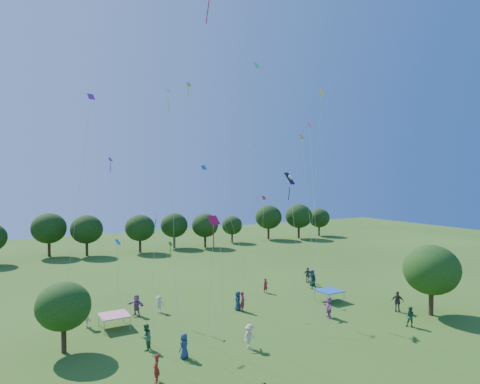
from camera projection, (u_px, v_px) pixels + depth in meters
name	position (u px, v px, depth m)	size (l,w,h in m)	color
near_tree_north	(63.00, 306.00, 29.31)	(3.70, 3.70, 4.90)	#422B19
near_tree_east	(432.00, 270.00, 37.28)	(4.81, 4.81, 6.17)	#422B19
treeline	(100.00, 228.00, 66.70)	(88.01, 8.77, 6.77)	#422B19
tent_red_stripe	(114.00, 315.00, 34.18)	(2.20, 2.20, 1.10)	red
tent_blue	(329.00, 291.00, 41.55)	(2.20, 2.20, 1.10)	#1A53AE
crowd_person_0	(184.00, 346.00, 28.46)	(0.83, 0.45, 1.68)	navy
crowd_person_1	(266.00, 286.00, 44.56)	(0.57, 0.37, 1.53)	maroon
crowd_person_2	(146.00, 337.00, 29.81)	(0.91, 0.49, 1.85)	#2B6441
crowd_person_3	(159.00, 304.00, 38.14)	(0.98, 0.44, 1.50)	beige
crowd_person_4	(398.00, 301.00, 38.33)	(1.09, 0.49, 1.85)	#453937
crowd_person_5	(136.00, 305.00, 37.30)	(1.70, 0.61, 1.82)	#884F7F
crowd_person_6	(312.00, 278.00, 47.50)	(0.88, 0.48, 1.79)	navy
crowd_person_7	(156.00, 368.00, 25.17)	(0.62, 0.40, 1.65)	maroon
crowd_person_8	(411.00, 317.00, 34.37)	(0.82, 0.44, 1.67)	#245536
crowd_person_9	(88.00, 316.00, 34.31)	(1.18, 0.53, 1.80)	#C4AE9D
crowd_person_10	(308.00, 275.00, 48.93)	(1.03, 0.47, 1.75)	#37322C
crowd_person_11	(329.00, 307.00, 36.65)	(1.70, 0.61, 1.82)	#AE669E
crowd_person_12	(238.00, 301.00, 38.78)	(0.85, 0.46, 1.73)	navy
crowd_person_13	(243.00, 302.00, 38.37)	(0.67, 0.43, 1.80)	maroon
crowd_person_14	(313.00, 281.00, 46.15)	(0.82, 0.44, 1.66)	#214E32
crowd_person_15	(249.00, 337.00, 30.05)	(1.14, 0.51, 1.74)	beige
pirate_kite	(290.00, 180.00, 38.93)	(3.70, 6.73, 11.22)	black
red_high_kite	(212.00, 50.00, 30.11)	(2.36, 2.28, 25.17)	red
small_kite_0	(263.00, 217.00, 44.29)	(2.19, 2.55, 8.80)	red
small_kite_1	(307.00, 187.00, 33.40)	(1.29, 1.20, 14.09)	#FFB30D
small_kite_2	(203.00, 132.00, 44.84)	(3.72, 7.82, 20.97)	#BED412
small_kite_3	(168.00, 255.00, 35.73)	(1.01, 2.22, 5.42)	#248317
small_kite_4	(118.00, 253.00, 32.83)	(0.91, 3.33, 6.08)	blue
small_kite_5	(112.00, 192.00, 39.86)	(0.99, 6.60, 12.67)	#731A9C
small_kite_6	(171.00, 158.00, 32.25)	(0.88, 0.40, 17.39)	silver
small_kite_7	(250.00, 132.00, 36.58)	(0.50, 3.61, 20.33)	#0ECBD3
small_kite_8	(213.00, 237.00, 25.21)	(1.32, 3.24, 8.54)	#C20B33
small_kite_9	(312.00, 175.00, 36.62)	(2.86, 5.08, 15.64)	#D53D0B
small_kite_10	(319.00, 136.00, 43.10)	(0.53, 2.00, 19.52)	yellow
small_kite_11	(155.00, 235.00, 27.96)	(0.77, 1.04, 8.61)	#17801F
small_kite_12	(213.00, 192.00, 42.80)	(3.16, 4.34, 11.98)	blue
small_kite_13	(86.00, 138.00, 38.24)	(3.43, 4.14, 18.45)	purple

